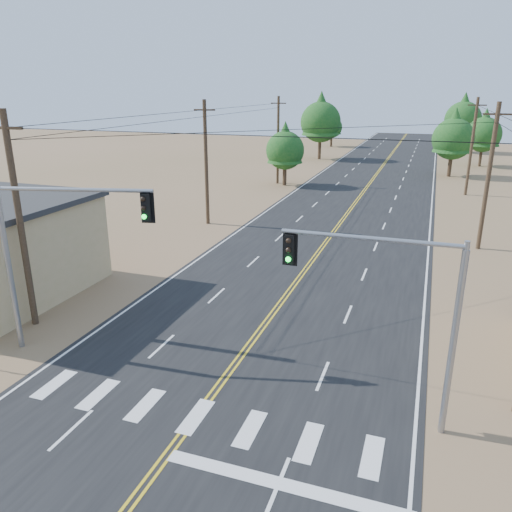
% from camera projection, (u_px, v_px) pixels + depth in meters
% --- Properties ---
extents(road, '(15.00, 200.00, 0.02)m').
position_uv_depth(road, '(326.00, 242.00, 36.91)').
color(road, black).
rests_on(road, ground).
extents(utility_pole_left_near, '(1.80, 0.30, 10.00)m').
position_uv_depth(utility_pole_left_near, '(20.00, 221.00, 22.48)').
color(utility_pole_left_near, '#4C3826').
rests_on(utility_pole_left_near, ground).
extents(utility_pole_left_mid, '(1.80, 0.30, 10.00)m').
position_uv_depth(utility_pole_left_mid, '(206.00, 162.00, 40.37)').
color(utility_pole_left_mid, '#4C3826').
rests_on(utility_pole_left_mid, ground).
extents(utility_pole_left_far, '(1.80, 0.30, 10.00)m').
position_uv_depth(utility_pole_left_far, '(278.00, 140.00, 58.26)').
color(utility_pole_left_far, '#4C3826').
rests_on(utility_pole_left_far, ground).
extents(utility_pole_right_mid, '(1.80, 0.30, 10.00)m').
position_uv_depth(utility_pole_right_mid, '(488.00, 177.00, 33.78)').
color(utility_pole_right_mid, '#4C3826').
rests_on(utility_pole_right_mid, ground).
extents(utility_pole_right_far, '(1.80, 0.30, 10.00)m').
position_uv_depth(utility_pole_right_far, '(472.00, 146.00, 51.67)').
color(utility_pole_right_far, '#4C3826').
rests_on(utility_pole_right_far, ground).
extents(signal_mast_left, '(6.33, 1.80, 7.23)m').
position_uv_depth(signal_mast_left, '(48.00, 240.00, 20.26)').
color(signal_mast_left, gray).
rests_on(signal_mast_left, ground).
extents(signal_mast_right, '(5.68, 0.45, 6.60)m').
position_uv_depth(signal_mast_right, '(402.00, 301.00, 15.58)').
color(signal_mast_right, gray).
rests_on(signal_mast_right, ground).
extents(tree_left_near, '(4.39, 4.39, 7.32)m').
position_uv_depth(tree_left_near, '(285.00, 146.00, 57.25)').
color(tree_left_near, '#3F2D1E').
rests_on(tree_left_near, ground).
extents(tree_left_mid, '(6.30, 6.30, 10.50)m').
position_uv_depth(tree_left_mid, '(321.00, 118.00, 78.38)').
color(tree_left_mid, '#3F2D1E').
rests_on(tree_left_mid, ground).
extents(tree_left_far, '(4.00, 4.00, 6.66)m').
position_uv_depth(tree_left_far, '(332.00, 125.00, 96.41)').
color(tree_left_far, '#3F2D1E').
rests_on(tree_left_far, ground).
extents(tree_right_near, '(5.17, 5.17, 8.61)m').
position_uv_depth(tree_right_near, '(454.00, 135.00, 62.86)').
color(tree_right_near, '#3F2D1E').
rests_on(tree_right_near, ground).
extents(tree_right_mid, '(4.94, 4.94, 8.23)m').
position_uv_depth(tree_right_mid, '(484.00, 131.00, 71.31)').
color(tree_right_mid, '#3F2D1E').
rests_on(tree_right_mid, ground).
extents(tree_right_far, '(6.18, 6.18, 10.29)m').
position_uv_depth(tree_right_far, '(463.00, 116.00, 86.86)').
color(tree_right_far, '#3F2D1E').
rests_on(tree_right_far, ground).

